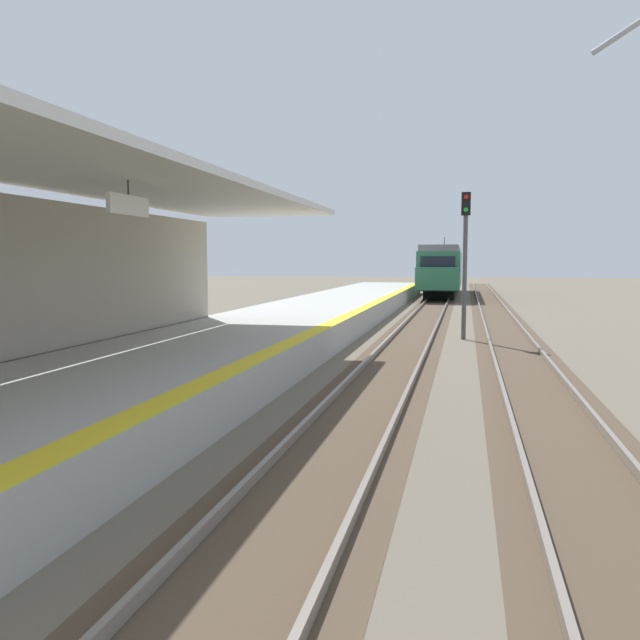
{
  "coord_description": "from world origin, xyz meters",
  "views": [
    {
      "loc": [
        3.77,
        -0.34,
        2.84
      ],
      "look_at": [
        2.02,
        7.52,
        2.1
      ],
      "focal_mm": 36.82,
      "sensor_mm": 36.0,
      "label": 1
    }
  ],
  "objects": [
    {
      "name": "rail_signal_post",
      "position": [
        3.72,
        23.48,
        3.19
      ],
      "size": [
        0.32,
        0.34,
        5.2
      ],
      "color": "#4C4C4C",
      "rests_on": "ground"
    },
    {
      "name": "track_pair_middle",
      "position": [
        5.3,
        20.0,
        0.05
      ],
      "size": [
        2.34,
        120.0,
        0.16
      ],
      "color": "#4C3D2D",
      "rests_on": "ground"
    },
    {
      "name": "approaching_train",
      "position": [
        1.9,
        53.11,
        2.18
      ],
      "size": [
        2.93,
        19.6,
        4.76
      ],
      "color": "#286647",
      "rests_on": "ground"
    },
    {
      "name": "track_pair_nearest_platform",
      "position": [
        1.9,
        20.0,
        0.05
      ],
      "size": [
        2.34,
        120.0,
        0.16
      ],
      "color": "#4C3D2D",
      "rests_on": "ground"
    },
    {
      "name": "station_platform",
      "position": [
        -2.5,
        16.0,
        0.45
      ],
      "size": [
        5.0,
        80.0,
        0.91
      ],
      "color": "#A8A8A3",
      "rests_on": "ground"
    }
  ]
}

